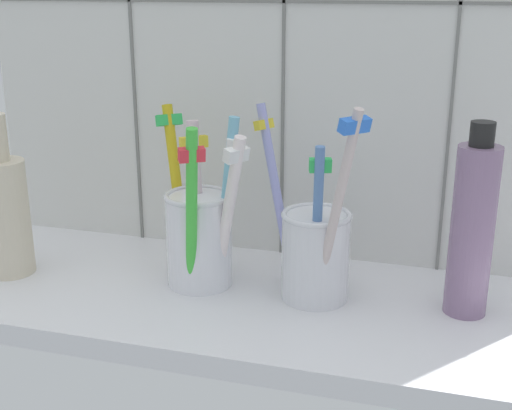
{
  "coord_description": "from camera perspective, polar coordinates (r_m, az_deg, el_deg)",
  "views": [
    {
      "loc": [
        16.1,
        -54.41,
        29.52
      ],
      "look_at": [
        0.0,
        1.36,
        10.31
      ],
      "focal_mm": 48.09,
      "sensor_mm": 36.0,
      "label": 1
    }
  ],
  "objects": [
    {
      "name": "soap_bottle",
      "position": [
        0.6,
        17.55,
        -1.87
      ],
      "size": [
        3.63,
        3.63,
        16.74
      ],
      "color": "gray",
      "rests_on": "counter_slab"
    },
    {
      "name": "tile_wall_back",
      "position": [
        0.69,
        2.52,
        12.43
      ],
      "size": [
        64.0,
        2.2,
        45.0
      ],
      "color": "silver",
      "rests_on": "ground"
    },
    {
      "name": "ceramic_vase",
      "position": [
        0.7,
        -20.18,
        -0.53
      ],
      "size": [
        4.64,
        4.64,
        15.75
      ],
      "color": "beige",
      "rests_on": "counter_slab"
    },
    {
      "name": "counter_slab",
      "position": [
        0.64,
        -0.34,
        -8.37
      ],
      "size": [
        64.0,
        22.0,
        2.0
      ],
      "primitive_type": "cube",
      "color": "silver",
      "rests_on": "ground"
    },
    {
      "name": "toothbrush_cup_left",
      "position": [
        0.64,
        -4.69,
        -2.04
      ],
      "size": [
        11.1,
        10.25,
        16.23
      ],
      "color": "white",
      "rests_on": "counter_slab"
    },
    {
      "name": "toothbrush_cup_right",
      "position": [
        0.61,
        4.93,
        -3.62
      ],
      "size": [
        11.28,
        9.26,
        18.35
      ],
      "color": "silver",
      "rests_on": "counter_slab"
    }
  ]
}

